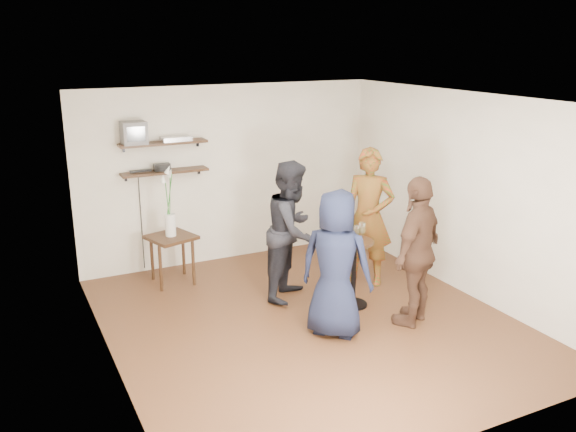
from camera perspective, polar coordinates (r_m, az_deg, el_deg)
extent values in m
cube|color=#4E2B19|center=(7.33, 1.97, -9.99)|extent=(4.50, 5.00, 0.04)
cube|color=white|center=(6.60, 2.19, 11.03)|extent=(4.50, 5.00, 0.04)
cube|color=white|center=(9.08, -5.53, 3.98)|extent=(4.50, 0.04, 2.60)
cube|color=white|center=(4.92, 16.29, -7.47)|extent=(4.50, 0.04, 2.60)
cube|color=white|center=(6.15, -16.90, -2.68)|extent=(0.04, 5.00, 2.60)
cube|color=white|center=(8.14, 16.28, 1.96)|extent=(0.04, 5.00, 2.60)
cube|color=black|center=(8.54, -11.59, 6.70)|extent=(1.20, 0.25, 0.04)
cube|color=black|center=(8.61, -11.44, 4.08)|extent=(1.20, 0.25, 0.04)
cube|color=#59595B|center=(8.42, -14.25, 7.56)|extent=(0.32, 0.30, 0.30)
cube|color=silver|center=(8.58, -10.45, 7.13)|extent=(0.40, 0.24, 0.06)
cube|color=black|center=(8.59, -11.71, 4.49)|extent=(0.22, 0.10, 0.10)
cube|color=black|center=(8.58, -13.63, 4.12)|extent=(0.30, 0.05, 0.03)
cube|color=black|center=(8.35, -10.88, -1.97)|extent=(0.70, 0.70, 0.04)
cylinder|color=black|center=(8.21, -11.83, -4.84)|extent=(0.04, 0.04, 0.63)
cylinder|color=black|center=(8.32, -8.85, -4.39)|extent=(0.04, 0.04, 0.63)
cylinder|color=black|center=(8.62, -12.60, -3.86)|extent=(0.04, 0.04, 0.63)
cylinder|color=black|center=(8.72, -9.76, -3.45)|extent=(0.04, 0.04, 0.63)
cylinder|color=white|center=(8.30, -10.95, -0.83)|extent=(0.14, 0.14, 0.30)
cylinder|color=#247220|center=(8.21, -11.20, 1.20)|extent=(0.01, 0.07, 0.55)
cone|color=white|center=(8.12, -11.60, 3.47)|extent=(0.07, 0.09, 0.12)
cylinder|color=#247220|center=(8.22, -10.99, 1.45)|extent=(0.03, 0.05, 0.61)
cone|color=white|center=(8.16, -10.97, 4.00)|extent=(0.11, 0.12, 0.13)
cylinder|color=#247220|center=(8.19, -11.06, 1.60)|extent=(0.10, 0.08, 0.67)
cone|color=white|center=(8.07, -11.15, 4.29)|extent=(0.13, 0.12, 0.13)
cylinder|color=black|center=(7.47, 6.26, -2.40)|extent=(0.47, 0.47, 0.04)
cylinder|color=black|center=(7.62, 6.17, -5.37)|extent=(0.06, 0.06, 0.80)
cylinder|color=black|center=(7.78, 6.07, -8.19)|extent=(0.36, 0.36, 0.03)
cylinder|color=silver|center=(7.41, 6.02, -2.38)|extent=(0.06, 0.06, 0.00)
cylinder|color=silver|center=(7.40, 6.03, -2.06)|extent=(0.01, 0.01, 0.08)
cylinder|color=silver|center=(7.37, 6.05, -1.36)|extent=(0.06, 0.06, 0.10)
cylinder|color=tan|center=(7.38, 6.05, -1.52)|extent=(0.06, 0.06, 0.06)
cylinder|color=silver|center=(7.48, 6.90, -2.24)|extent=(0.07, 0.07, 0.00)
cylinder|color=silver|center=(7.46, 6.92, -1.87)|extent=(0.01, 0.01, 0.10)
cylinder|color=silver|center=(7.43, 6.95, -1.06)|extent=(0.07, 0.07, 0.12)
cylinder|color=tan|center=(7.44, 6.94, -1.25)|extent=(0.07, 0.07, 0.07)
cylinder|color=silver|center=(7.50, 5.78, -2.15)|extent=(0.05, 0.05, 0.00)
cylinder|color=silver|center=(7.49, 5.79, -1.84)|extent=(0.01, 0.01, 0.08)
cylinder|color=silver|center=(7.46, 5.81, -1.18)|extent=(0.06, 0.06, 0.10)
cylinder|color=tan|center=(7.47, 5.80, -1.34)|extent=(0.06, 0.06, 0.05)
cylinder|color=silver|center=(7.48, 6.45, -2.21)|extent=(0.05, 0.05, 0.00)
cylinder|color=silver|center=(7.47, 6.46, -1.91)|extent=(0.01, 0.01, 0.08)
cylinder|color=silver|center=(7.44, 6.48, -1.25)|extent=(0.06, 0.06, 0.10)
cylinder|color=tan|center=(7.45, 6.47, -1.40)|extent=(0.06, 0.06, 0.05)
imported|color=red|center=(8.20, 7.55, -0.10)|extent=(0.79, 0.79, 1.86)
imported|color=black|center=(7.69, 0.43, -1.35)|extent=(1.10, 1.08, 1.79)
imported|color=black|center=(6.73, 4.51, -4.51)|extent=(0.95, 0.96, 1.68)
imported|color=#4A2E1F|center=(7.13, 12.01, -3.26)|extent=(1.11, 0.88, 1.76)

